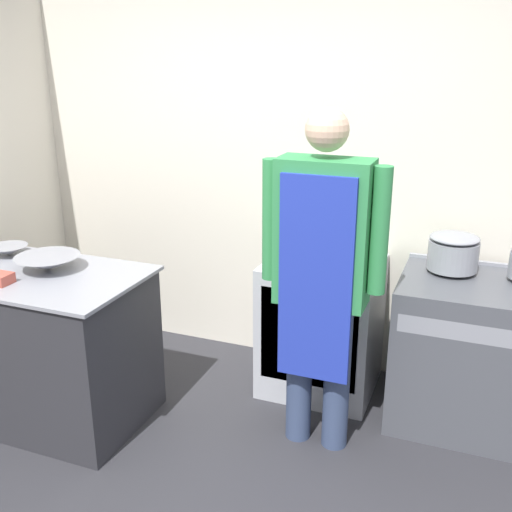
# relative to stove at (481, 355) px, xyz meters

# --- Properties ---
(wall_back) EXTENTS (8.00, 0.05, 2.70)m
(wall_back) POSITION_rel_stove_xyz_m (-1.31, 0.41, 0.92)
(wall_back) COLOR silver
(wall_back) RESTS_ON ground_plane
(prep_counter) EXTENTS (1.34, 0.74, 0.89)m
(prep_counter) POSITION_rel_stove_xyz_m (-2.43, -0.83, 0.01)
(prep_counter) COLOR #2D2D33
(prep_counter) RESTS_ON ground_plane
(stove) EXTENTS (0.95, 0.68, 0.88)m
(stove) POSITION_rel_stove_xyz_m (0.00, 0.00, 0.00)
(stove) COLOR #4C4F56
(stove) RESTS_ON ground_plane
(fridge_unit) EXTENTS (0.69, 0.62, 0.85)m
(fridge_unit) POSITION_rel_stove_xyz_m (-0.95, 0.06, -0.01)
(fridge_unit) COLOR silver
(fridge_unit) RESTS_ON ground_plane
(person_cook) EXTENTS (0.64, 0.24, 1.82)m
(person_cook) POSITION_rel_stove_xyz_m (-0.81, -0.52, 0.61)
(person_cook) COLOR #38476B
(person_cook) RESTS_ON ground_plane
(mixing_bowl) EXTENTS (0.36, 0.36, 0.08)m
(mixing_bowl) POSITION_rel_stove_xyz_m (-2.33, -0.76, 0.50)
(mixing_bowl) COLOR gray
(mixing_bowl) RESTS_ON prep_counter
(small_bowl) EXTENTS (0.24, 0.24, 0.06)m
(small_bowl) POSITION_rel_stove_xyz_m (-2.74, -0.63, 0.49)
(small_bowl) COLOR gray
(small_bowl) RESTS_ON prep_counter
(plastic_tub) EXTENTS (0.11, 0.11, 0.06)m
(plastic_tub) POSITION_rel_stove_xyz_m (-2.42, -1.02, 0.49)
(plastic_tub) COLOR #B24C3F
(plastic_tub) RESTS_ON prep_counter
(stock_pot) EXTENTS (0.28, 0.28, 0.21)m
(stock_pot) POSITION_rel_stove_xyz_m (-0.21, 0.12, 0.56)
(stock_pot) COLOR gray
(stock_pot) RESTS_ON stove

